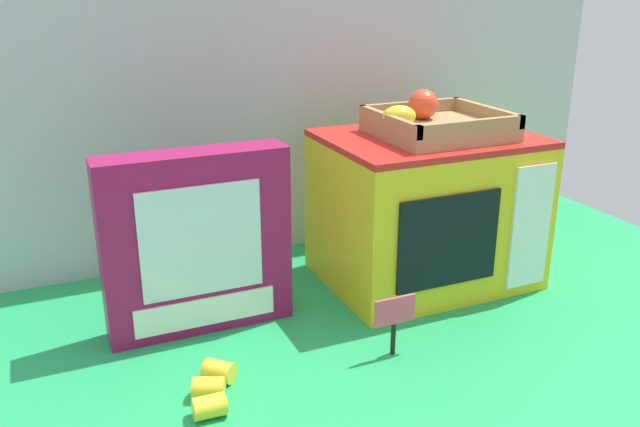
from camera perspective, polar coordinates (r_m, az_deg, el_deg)
name	(u,v)px	position (r m, az deg, el deg)	size (l,w,h in m)	color
ground_plane	(320,295)	(1.27, -0.03, -6.92)	(1.70, 1.70, 0.00)	#219E54
display_back_panel	(267,67)	(1.40, -4.52, 12.37)	(1.61, 0.03, 0.79)	#B7BABF
toy_microwave	(426,209)	(1.31, 9.00, 0.41)	(0.38, 0.30, 0.29)	yellow
food_groups_crate	(435,124)	(1.26, 9.73, 7.50)	(0.23, 0.21, 0.08)	#A37F51
cookie_set_box	(197,243)	(1.12, -10.44, -2.46)	(0.31, 0.07, 0.31)	#99144C
price_sign	(395,317)	(1.06, 6.37, -8.74)	(0.07, 0.01, 0.10)	black
loose_toy_banana	(213,388)	(0.99, -9.14, -14.46)	(0.09, 0.12, 0.03)	yellow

